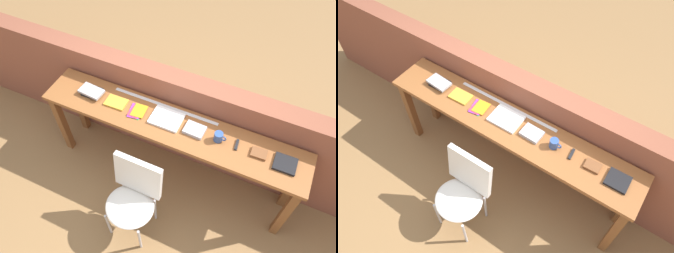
% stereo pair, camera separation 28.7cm
% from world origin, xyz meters
% --- Properties ---
extents(ground_plane, '(40.00, 40.00, 0.00)m').
position_xyz_m(ground_plane, '(0.00, 0.00, 0.00)').
color(ground_plane, olive).
extents(brick_wall_back, '(6.00, 0.20, 1.12)m').
position_xyz_m(brick_wall_back, '(0.00, 0.64, 0.56)').
color(brick_wall_back, brown).
rests_on(brick_wall_back, ground).
extents(sideboard, '(2.50, 0.44, 0.88)m').
position_xyz_m(sideboard, '(0.00, 0.30, 0.74)').
color(sideboard, brown).
rests_on(sideboard, ground).
extents(chair_white_moulded, '(0.44, 0.45, 0.89)m').
position_xyz_m(chair_white_moulded, '(-0.08, -0.32, 0.53)').
color(chair_white_moulded, silver).
rests_on(chair_white_moulded, ground).
extents(book_stack_leftmost, '(0.24, 0.17, 0.05)m').
position_xyz_m(book_stack_leftmost, '(-0.83, 0.32, 0.91)').
color(book_stack_leftmost, black).
rests_on(book_stack_leftmost, sideboard).
extents(magazine_cycling, '(0.21, 0.15, 0.02)m').
position_xyz_m(magazine_cycling, '(-0.56, 0.31, 0.89)').
color(magazine_cycling, gold).
rests_on(magazine_cycling, sideboard).
extents(pamphlet_pile_colourful, '(0.17, 0.19, 0.01)m').
position_xyz_m(pamphlet_pile_colourful, '(-0.34, 0.30, 0.89)').
color(pamphlet_pile_colourful, green).
rests_on(pamphlet_pile_colourful, sideboard).
extents(book_open_centre, '(0.28, 0.22, 0.02)m').
position_xyz_m(book_open_centre, '(-0.05, 0.33, 0.89)').
color(book_open_centre, white).
rests_on(book_open_centre, sideboard).
extents(book_grey_hardcover, '(0.19, 0.15, 0.03)m').
position_xyz_m(book_grey_hardcover, '(0.22, 0.32, 0.90)').
color(book_grey_hardcover, '#9E9EA3').
rests_on(book_grey_hardcover, sideboard).
extents(mug, '(0.11, 0.08, 0.09)m').
position_xyz_m(mug, '(0.44, 0.31, 0.92)').
color(mug, '#2D4C8C').
rests_on(mug, sideboard).
extents(multitool_folded, '(0.03, 0.11, 0.02)m').
position_xyz_m(multitool_folded, '(0.61, 0.33, 0.89)').
color(multitool_folded, black).
rests_on(multitool_folded, sideboard).
extents(leather_journal_brown, '(0.13, 0.11, 0.02)m').
position_xyz_m(leather_journal_brown, '(0.80, 0.32, 0.89)').
color(leather_journal_brown, brown).
rests_on(leather_journal_brown, sideboard).
extents(book_repair_rightmost, '(0.18, 0.17, 0.02)m').
position_xyz_m(book_repair_rightmost, '(1.02, 0.31, 0.89)').
color(book_repair_rightmost, black).
rests_on(book_repair_rightmost, sideboard).
extents(ruler_metal_back_edge, '(1.05, 0.03, 0.00)m').
position_xyz_m(ruler_metal_back_edge, '(-0.13, 0.47, 0.88)').
color(ruler_metal_back_edge, silver).
rests_on(ruler_metal_back_edge, sideboard).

